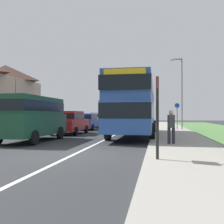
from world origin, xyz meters
The scene contains 12 objects.
ground_plane centered at (0.00, 0.00, 0.00)m, with size 120.00×120.00×0.00m, color #2D3033.
lane_marking_centre centered at (0.00, 8.00, 0.00)m, with size 0.14×60.00×0.01m, color silver.
pavement_near_side centered at (4.20, 6.00, 0.06)m, with size 3.20×68.00×0.12m, color #9E998E.
double_decker_bus centered at (1.47, 8.24, 2.14)m, with size 2.80×10.81×3.70m.
parked_van_dark_green centered at (-3.72, 3.93, 1.43)m, with size 2.11×5.42×2.42m.
parked_car_red centered at (-3.50, 9.43, 0.94)m, with size 2.01×4.42×1.72m.
parked_car_blue centered at (-3.74, 15.18, 0.87)m, with size 1.96×4.45×1.57m.
parked_car_white centered at (-3.73, 20.68, 0.94)m, with size 1.96×4.05×1.73m.
pedestrian_at_stop centered at (3.63, 2.96, 0.98)m, with size 0.34×0.34×1.67m.
bus_stop_sign centered at (3.00, -1.38, 1.54)m, with size 0.09×0.52×2.60m.
cycle_route_sign centered at (4.79, 15.26, 1.43)m, with size 0.44×0.08×2.52m.
street_lamp_mid centered at (5.17, 16.02, 3.92)m, with size 1.14×0.20×6.76m.
Camera 1 is at (3.00, -9.33, 1.45)m, focal length 41.91 mm.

